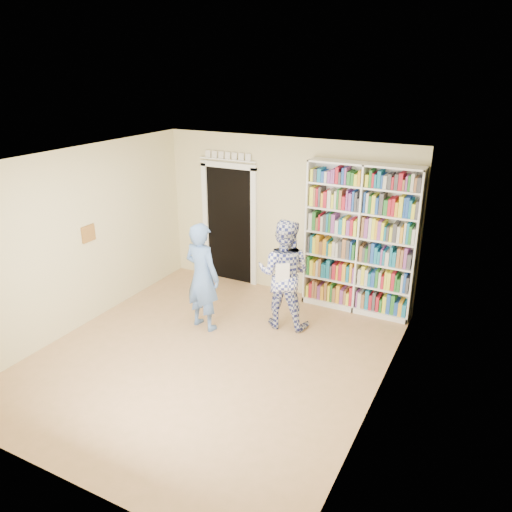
{
  "coord_description": "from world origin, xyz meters",
  "views": [
    {
      "loc": [
        3.28,
        -4.98,
        3.76
      ],
      "look_at": [
        0.25,
        0.9,
        1.23
      ],
      "focal_mm": 35.0,
      "sensor_mm": 36.0,
      "label": 1
    }
  ],
  "objects": [
    {
      "name": "floor",
      "position": [
        0.0,
        0.0,
        0.0
      ],
      "size": [
        5.0,
        5.0,
        0.0
      ],
      "primitive_type": "plane",
      "color": "#A77F50",
      "rests_on": "ground"
    },
    {
      "name": "ceiling",
      "position": [
        0.0,
        0.0,
        2.7
      ],
      "size": [
        5.0,
        5.0,
        0.0
      ],
      "primitive_type": "plane",
      "rotation": [
        3.14,
        0.0,
        0.0
      ],
      "color": "white",
      "rests_on": "wall_back"
    },
    {
      "name": "wall_back",
      "position": [
        0.0,
        2.5,
        1.35
      ],
      "size": [
        4.5,
        0.0,
        4.5
      ],
      "primitive_type": "plane",
      "rotation": [
        1.57,
        0.0,
        0.0
      ],
      "color": "beige",
      "rests_on": "floor"
    },
    {
      "name": "wall_left",
      "position": [
        -2.25,
        0.0,
        1.35
      ],
      "size": [
        0.0,
        5.0,
        5.0
      ],
      "primitive_type": "plane",
      "rotation": [
        1.57,
        0.0,
        1.57
      ],
      "color": "beige",
      "rests_on": "floor"
    },
    {
      "name": "wall_right",
      "position": [
        2.25,
        0.0,
        1.35
      ],
      "size": [
        0.0,
        5.0,
        5.0
      ],
      "primitive_type": "plane",
      "rotation": [
        1.57,
        0.0,
        -1.57
      ],
      "color": "beige",
      "rests_on": "floor"
    },
    {
      "name": "bookshelf",
      "position": [
        1.35,
        2.34,
        1.22
      ],
      "size": [
        1.76,
        0.33,
        2.41
      ],
      "rotation": [
        0.0,
        0.0,
        0.06
      ],
      "color": "white",
      "rests_on": "floor"
    },
    {
      "name": "doorway",
      "position": [
        -1.1,
        2.48,
        1.18
      ],
      "size": [
        1.1,
        0.08,
        2.43
      ],
      "color": "black",
      "rests_on": "floor"
    },
    {
      "name": "wall_art",
      "position": [
        -2.23,
        0.2,
        1.4
      ],
      "size": [
        0.03,
        0.25,
        0.25
      ],
      "primitive_type": "cube",
      "color": "brown",
      "rests_on": "wall_left"
    },
    {
      "name": "man_blue",
      "position": [
        -0.54,
        0.7,
        0.83
      ],
      "size": [
        0.67,
        0.5,
        1.67
      ],
      "primitive_type": "imported",
      "rotation": [
        0.0,
        0.0,
        2.96
      ],
      "color": "#4F72AF",
      "rests_on": "floor"
    },
    {
      "name": "man_plaid",
      "position": [
        0.51,
        1.32,
        0.85
      ],
      "size": [
        0.91,
        0.76,
        1.7
      ],
      "primitive_type": "imported",
      "rotation": [
        0.0,
        0.0,
        3.29
      ],
      "color": "navy",
      "rests_on": "floor"
    },
    {
      "name": "paper_sheet",
      "position": [
        0.6,
        1.05,
        0.98
      ],
      "size": [
        0.18,
        0.12,
        0.29
      ],
      "primitive_type": "cube",
      "rotation": [
        0.0,
        0.0,
        0.59
      ],
      "color": "white",
      "rests_on": "man_plaid"
    }
  ]
}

